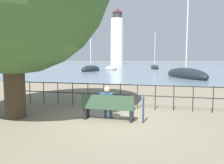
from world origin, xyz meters
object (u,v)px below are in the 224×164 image
at_px(park_bench, 108,108).
at_px(closed_umbrella, 143,107).
at_px(sailboat_0, 186,74).
at_px(sailboat_2, 155,67).
at_px(sailboat_3, 111,68).
at_px(sailboat_1, 91,69).
at_px(harbor_lighthouse, 117,39).
at_px(seated_person_left, 107,101).

relative_size(park_bench, closed_umbrella, 1.95).
height_order(closed_umbrella, sailboat_0, sailboat_0).
bearing_deg(sailboat_2, sailboat_0, -87.99).
height_order(park_bench, sailboat_3, sailboat_3).
xyz_separation_m(sailboat_1, sailboat_2, (10.95, 15.52, -0.07)).
distance_m(park_bench, sailboat_1, 33.83).
bearing_deg(sailboat_3, harbor_lighthouse, 86.62).
xyz_separation_m(park_bench, sailboat_3, (-9.74, 38.57, -0.14)).
distance_m(sailboat_2, harbor_lighthouse, 56.45).
height_order(park_bench, seated_person_left, seated_person_left).
bearing_deg(sailboat_2, sailboat_1, -133.85).
bearing_deg(sailboat_2, sailboat_3, -144.23).
xyz_separation_m(closed_umbrella, sailboat_0, (2.94, 20.18, -0.15)).
xyz_separation_m(sailboat_0, sailboat_1, (-16.05, 11.52, -0.00)).
bearing_deg(seated_person_left, sailboat_1, 110.54).
xyz_separation_m(seated_person_left, sailboat_3, (-9.69, 38.49, -0.36)).
bearing_deg(park_bench, seated_person_left, 124.62).
height_order(sailboat_2, sailboat_3, sailboat_3).
relative_size(sailboat_2, sailboat_3, 1.00).
distance_m(sailboat_0, harbor_lighthouse, 83.15).
bearing_deg(harbor_lighthouse, sailboat_2, -67.76).
distance_m(closed_umbrella, harbor_lighthouse, 101.61).
relative_size(seated_person_left, closed_umbrella, 1.25).
height_order(park_bench, sailboat_0, sailboat_0).
bearing_deg(park_bench, sailboat_1, 110.58).
distance_m(sailboat_1, harbor_lighthouse, 68.36).
height_order(sailboat_3, harbor_lighthouse, harbor_lighthouse).
bearing_deg(closed_umbrella, park_bench, 178.32).
distance_m(seated_person_left, sailboat_3, 39.69).
xyz_separation_m(sailboat_0, sailboat_3, (-13.90, 18.42, -0.08)).
xyz_separation_m(park_bench, seated_person_left, (-0.05, 0.08, 0.22)).
height_order(sailboat_1, harbor_lighthouse, harbor_lighthouse).
xyz_separation_m(park_bench, harbor_lighthouse, (-21.80, 98.21, 12.08)).
bearing_deg(sailboat_3, park_bench, -90.64).
xyz_separation_m(closed_umbrella, sailboat_2, (-2.16, 47.23, -0.22)).
relative_size(seated_person_left, harbor_lighthouse, 0.04).
xyz_separation_m(park_bench, sailboat_2, (-0.94, 47.20, -0.13)).
bearing_deg(sailboat_2, park_bench, -97.52).
distance_m(seated_person_left, sailboat_0, 20.51).
xyz_separation_m(sailboat_1, sailboat_3, (2.15, 6.90, -0.07)).
distance_m(park_bench, closed_umbrella, 1.22).
bearing_deg(sailboat_0, sailboat_2, 76.84).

